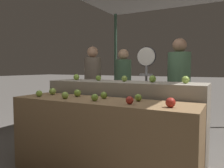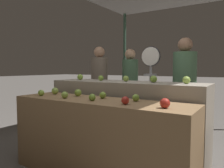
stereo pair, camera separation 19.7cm
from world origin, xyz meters
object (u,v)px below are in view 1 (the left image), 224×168
at_px(person_customer_left, 93,82).
at_px(person_customer_right, 123,82).
at_px(produce_scale, 146,73).
at_px(person_vendor_at_scale, 179,83).

distance_m(person_customer_left, person_customer_right, 0.60).
bearing_deg(person_customer_right, produce_scale, 129.75).
height_order(person_vendor_at_scale, person_customer_right, person_vendor_at_scale).
xyz_separation_m(produce_scale, person_customer_right, (-0.70, 0.67, -0.20)).
bearing_deg(person_customer_left, person_customer_right, -127.53).
relative_size(produce_scale, person_customer_left, 0.95).
xyz_separation_m(person_customer_left, person_customer_right, (0.49, 0.34, -0.02)).
bearing_deg(person_customer_left, produce_scale, -177.67).
relative_size(person_customer_left, person_customer_right, 1.03).
bearing_deg(person_customer_right, person_vendor_at_scale, 154.68).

